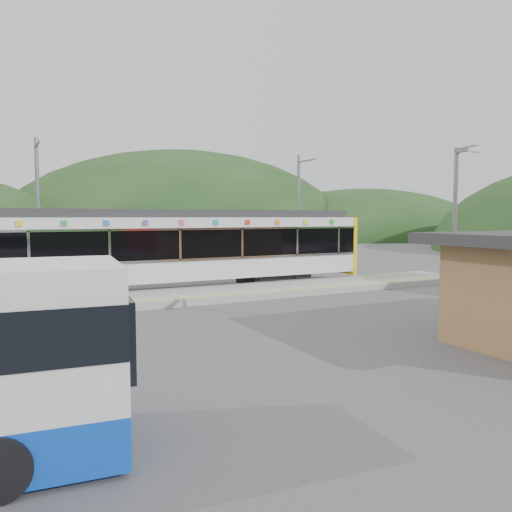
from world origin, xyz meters
name	(u,v)px	position (x,y,z in m)	size (l,w,h in m)	color
ground	(263,309)	(0.00, 0.00, 0.00)	(120.00, 120.00, 0.00)	#4C4C4F
hills	(319,282)	(6.19, 5.29, 0.00)	(146.00, 149.00, 26.00)	#1E3D19
platform	(227,293)	(0.00, 3.30, 0.15)	(26.00, 3.20, 0.30)	#9E9E99
yellow_line	(240,294)	(0.00, 2.00, 0.30)	(26.00, 0.10, 0.01)	yellow
train	(159,247)	(-2.14, 6.00, 2.06)	(20.44, 3.01, 3.74)	black
catenary_mast_west	(38,212)	(-7.00, 8.56, 3.65)	(0.18, 1.80, 7.00)	slate
catenary_mast_east	(299,213)	(7.00, 8.56, 3.65)	(0.18, 1.80, 7.00)	slate
lamp_post	(458,224)	(2.84, -6.35, 3.22)	(0.38, 0.99, 5.37)	slate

